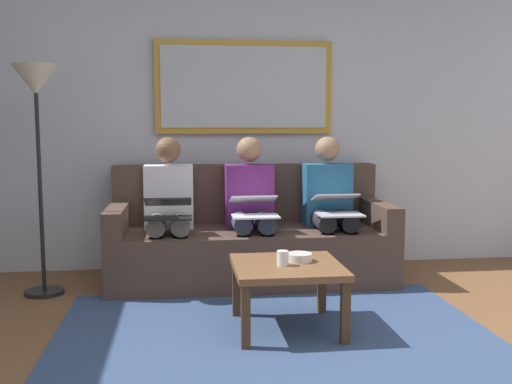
{
  "coord_description": "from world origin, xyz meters",
  "views": [
    {
      "loc": [
        0.53,
        2.52,
        1.25
      ],
      "look_at": [
        0.0,
        -1.7,
        0.75
      ],
      "focal_mm": 41.28,
      "sensor_mm": 36.0,
      "label": 1
    }
  ],
  "objects_px": {
    "laptop_black": "(168,209)",
    "framed_mirror": "(244,87)",
    "bowl": "(299,257)",
    "standing_lamp": "(37,106)",
    "coffee_table": "(287,273)",
    "couch": "(250,240)",
    "cup": "(283,258)",
    "laptop_white": "(254,206)",
    "person_right": "(169,206)",
    "person_middle": "(251,205)",
    "laptop_silver": "(337,205)",
    "person_left": "(330,203)"
  },
  "relations": [
    {
      "from": "coffee_table",
      "to": "laptop_white",
      "type": "bearing_deg",
      "value": -84.31
    },
    {
      "from": "coffee_table",
      "to": "bowl",
      "type": "relative_size",
      "value": 4.16
    },
    {
      "from": "person_right",
      "to": "laptop_black",
      "type": "xyz_separation_m",
      "value": [
        0.0,
        0.24,
        0.01
      ]
    },
    {
      "from": "person_left",
      "to": "laptop_silver",
      "type": "bearing_deg",
      "value": 90.0
    },
    {
      "from": "laptop_black",
      "to": "standing_lamp",
      "type": "distance_m",
      "value": 1.18
    },
    {
      "from": "person_middle",
      "to": "laptop_white",
      "type": "distance_m",
      "value": 0.24
    },
    {
      "from": "laptop_silver",
      "to": "person_middle",
      "type": "bearing_deg",
      "value": -20.4
    },
    {
      "from": "couch",
      "to": "cup",
      "type": "bearing_deg",
      "value": 92.51
    },
    {
      "from": "couch",
      "to": "person_left",
      "type": "height_order",
      "value": "person_left"
    },
    {
      "from": "laptop_silver",
      "to": "person_middle",
      "type": "relative_size",
      "value": 0.32
    },
    {
      "from": "laptop_black",
      "to": "framed_mirror",
      "type": "bearing_deg",
      "value": -132.45
    },
    {
      "from": "person_middle",
      "to": "person_right",
      "type": "bearing_deg",
      "value": 0.0
    },
    {
      "from": "person_left",
      "to": "standing_lamp",
      "type": "distance_m",
      "value": 2.33
    },
    {
      "from": "couch",
      "to": "framed_mirror",
      "type": "relative_size",
      "value": 1.46
    },
    {
      "from": "framed_mirror",
      "to": "laptop_white",
      "type": "distance_m",
      "value": 1.16
    },
    {
      "from": "coffee_table",
      "to": "laptop_silver",
      "type": "bearing_deg",
      "value": -121.1
    },
    {
      "from": "bowl",
      "to": "laptop_black",
      "type": "height_order",
      "value": "laptop_black"
    },
    {
      "from": "laptop_white",
      "to": "laptop_black",
      "type": "xyz_separation_m",
      "value": [
        0.64,
        0.0,
        -0.01
      ]
    },
    {
      "from": "person_middle",
      "to": "person_right",
      "type": "distance_m",
      "value": 0.64
    },
    {
      "from": "cup",
      "to": "standing_lamp",
      "type": "xyz_separation_m",
      "value": [
        1.61,
        -0.99,
        0.92
      ]
    },
    {
      "from": "cup",
      "to": "laptop_black",
      "type": "xyz_separation_m",
      "value": [
        0.7,
        -0.95,
        0.17
      ]
    },
    {
      "from": "couch",
      "to": "person_left",
      "type": "relative_size",
      "value": 1.93
    },
    {
      "from": "couch",
      "to": "laptop_silver",
      "type": "bearing_deg",
      "value": 154.39
    },
    {
      "from": "couch",
      "to": "laptop_silver",
      "type": "xyz_separation_m",
      "value": [
        -0.64,
        0.31,
        0.32
      ]
    },
    {
      "from": "coffee_table",
      "to": "cup",
      "type": "relative_size",
      "value": 7.19
    },
    {
      "from": "coffee_table",
      "to": "laptop_black",
      "type": "relative_size",
      "value": 1.87
    },
    {
      "from": "cup",
      "to": "laptop_white",
      "type": "xyz_separation_m",
      "value": [
        0.06,
        -0.95,
        0.18
      ]
    },
    {
      "from": "coffee_table",
      "to": "bowl",
      "type": "xyz_separation_m",
      "value": [
        -0.09,
        -0.06,
        0.08
      ]
    },
    {
      "from": "couch",
      "to": "laptop_white",
      "type": "xyz_separation_m",
      "value": [
        0.0,
        0.31,
        0.32
      ]
    },
    {
      "from": "person_left",
      "to": "laptop_black",
      "type": "xyz_separation_m",
      "value": [
        1.28,
        0.24,
        0.01
      ]
    },
    {
      "from": "bowl",
      "to": "laptop_silver",
      "type": "height_order",
      "value": "laptop_silver"
    },
    {
      "from": "bowl",
      "to": "laptop_silver",
      "type": "bearing_deg",
      "value": -118.48
    },
    {
      "from": "bowl",
      "to": "standing_lamp",
      "type": "bearing_deg",
      "value": -27.4
    },
    {
      "from": "person_right",
      "to": "bowl",
      "type": "bearing_deg",
      "value": 126.73
    },
    {
      "from": "cup",
      "to": "person_left",
      "type": "relative_size",
      "value": 0.08
    },
    {
      "from": "person_right",
      "to": "person_middle",
      "type": "bearing_deg",
      "value": 180.0
    },
    {
      "from": "framed_mirror",
      "to": "bowl",
      "type": "bearing_deg",
      "value": 96.47
    },
    {
      "from": "person_right",
      "to": "standing_lamp",
      "type": "distance_m",
      "value": 1.2
    },
    {
      "from": "couch",
      "to": "laptop_black",
      "type": "bearing_deg",
      "value": 25.95
    },
    {
      "from": "person_left",
      "to": "person_right",
      "type": "xyz_separation_m",
      "value": [
        1.28,
        0.0,
        0.0
      ]
    },
    {
      "from": "person_right",
      "to": "standing_lamp",
      "type": "bearing_deg",
      "value": 12.33
    },
    {
      "from": "couch",
      "to": "person_middle",
      "type": "distance_m",
      "value": 0.31
    },
    {
      "from": "person_right",
      "to": "framed_mirror",
      "type": "bearing_deg",
      "value": -144.48
    },
    {
      "from": "cup",
      "to": "person_left",
      "type": "height_order",
      "value": "person_left"
    },
    {
      "from": "coffee_table",
      "to": "laptop_black",
      "type": "bearing_deg",
      "value": -51.12
    },
    {
      "from": "cup",
      "to": "coffee_table",
      "type": "bearing_deg",
      "value": -131.36
    },
    {
      "from": "standing_lamp",
      "to": "laptop_black",
      "type": "bearing_deg",
      "value": 177.24
    },
    {
      "from": "bowl",
      "to": "laptop_silver",
      "type": "xyz_separation_m",
      "value": [
        -0.46,
        -0.86,
        0.2
      ]
    },
    {
      "from": "person_left",
      "to": "laptop_silver",
      "type": "distance_m",
      "value": 0.24
    },
    {
      "from": "bowl",
      "to": "standing_lamp",
      "type": "xyz_separation_m",
      "value": [
        1.73,
        -0.89,
        0.94
      ]
    }
  ]
}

